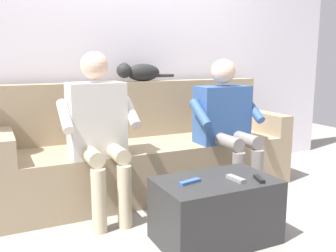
{
  "coord_description": "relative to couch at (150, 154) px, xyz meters",
  "views": [
    {
      "loc": [
        1.24,
        2.83,
        1.16
      ],
      "look_at": [
        0.0,
        0.25,
        0.63
      ],
      "focal_mm": 39.81,
      "sensor_mm": 36.0,
      "label": 1
    }
  ],
  "objects": [
    {
      "name": "ground_plane",
      "position": [
        0.0,
        0.73,
        -0.32
      ],
      "size": [
        8.0,
        8.0,
        0.0
      ],
      "primitive_type": "plane",
      "color": "gray"
    },
    {
      "name": "back_wall",
      "position": [
        0.0,
        -0.44,
        0.96
      ],
      "size": [
        4.79,
        0.06,
        2.56
      ],
      "primitive_type": "cube",
      "color": "silver",
      "rests_on": "ground"
    },
    {
      "name": "couch",
      "position": [
        0.0,
        0.0,
        0.0
      ],
      "size": [
        2.51,
        0.75,
        0.95
      ],
      "color": "#9E896B",
      "rests_on": "ground"
    },
    {
      "name": "coffee_table",
      "position": [
        0.0,
        1.07,
        -0.12
      ],
      "size": [
        0.75,
        0.47,
        0.41
      ],
      "color": "#2D2D2D",
      "rests_on": "ground"
    },
    {
      "name": "person_left_seated",
      "position": [
        -0.55,
        0.37,
        0.34
      ],
      "size": [
        0.61,
        0.54,
        1.15
      ],
      "color": "#335693",
      "rests_on": "ground"
    },
    {
      "name": "person_right_seated",
      "position": [
        0.55,
        0.36,
        0.36
      ],
      "size": [
        0.55,
        0.51,
        1.21
      ],
      "color": "beige",
      "rests_on": "ground"
    },
    {
      "name": "cat_on_backrest",
      "position": [
        0.0,
        -0.24,
        0.72
      ],
      "size": [
        0.56,
        0.13,
        0.17
      ],
      "color": "black",
      "rests_on": "couch"
    },
    {
      "name": "remote_gray",
      "position": [
        -0.1,
        1.14,
        0.1
      ],
      "size": [
        0.06,
        0.14,
        0.02
      ],
      "primitive_type": "cube",
      "rotation": [
        0.0,
        0.0,
        1.67
      ],
      "color": "gray",
      "rests_on": "coffee_table"
    },
    {
      "name": "remote_black",
      "position": [
        -0.23,
        1.2,
        0.1
      ],
      "size": [
        0.07,
        0.13,
        0.02
      ],
      "primitive_type": "cube",
      "rotation": [
        0.0,
        0.0,
        4.39
      ],
      "color": "black",
      "rests_on": "coffee_table"
    },
    {
      "name": "remote_blue",
      "position": [
        0.18,
        1.06,
        0.1
      ],
      "size": [
        0.15,
        0.07,
        0.02
      ],
      "primitive_type": "cube",
      "rotation": [
        0.0,
        0.0,
        3.36
      ],
      "color": "#3860B7",
      "rests_on": "coffee_table"
    }
  ]
}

